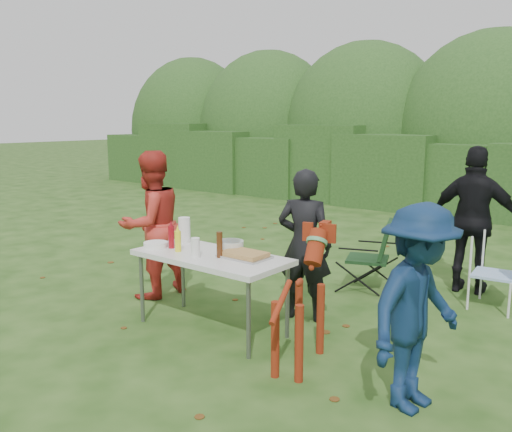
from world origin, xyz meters
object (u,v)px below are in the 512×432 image
Objects in this scene: person_cook at (304,245)px; dog at (299,303)px; beer_bottle at (220,245)px; folding_table at (211,260)px; person_black_puffy at (474,220)px; camping_chair at (368,255)px; lawn_chair at (496,271)px; person_red_jacket at (151,225)px; paper_towel_roll at (184,230)px; ketchup_bottle at (171,237)px; child at (418,308)px; mustard_bottle at (178,241)px.

dog is (0.55, -0.91, -0.23)m from person_cook.
person_cook is 6.33× the size of beer_bottle.
person_black_puffy reaches higher than folding_table.
person_black_puffy reaches higher than camping_chair.
person_black_puffy is 2.88m from dog.
lawn_chair is at bearing 125.13° from person_black_puffy.
folding_table is at bearing 79.01° from person_red_jacket.
paper_towel_roll reaches higher than lawn_chair.
folding_table is 1.76× the size of camping_chair.
person_red_jacket is 7.49× the size of ketchup_bottle.
child is at bearing -107.92° from dog.
folding_table is at bearing 40.36° from person_cook.
dog is at bearing 96.22° from child.
camping_chair is at bearing 137.26° from person_red_jacket.
person_cook is 1.32m from ketchup_bottle.
dog reaches higher than camping_chair.
folding_table is 7.50× the size of mustard_bottle.
camping_chair is (-1.48, 2.19, -0.30)m from child.
ketchup_bottle is (-2.42, -2.36, 0.44)m from lawn_chair.
person_red_jacket is (-1.22, 0.33, 0.14)m from folding_table.
child is (1.56, -0.96, -0.04)m from person_cook.
camping_chair is 2.16m from beer_bottle.
person_black_puffy is 3.29m from paper_towel_roll.
mustard_bottle is (-0.84, -0.91, 0.08)m from person_cook.
ketchup_bottle is 0.92× the size of beer_bottle.
dog is 1.69m from paper_towel_roll.
person_red_jacket reaches higher than folding_table.
folding_table is 0.99× the size of person_cook.
lawn_chair is at bearing -150.43° from person_cook.
person_black_puffy reaches higher than person_cook.
person_cook is 1.05× the size of child.
lawn_chair is 4.06× the size of mustard_bottle.
lawn_chair is (-0.13, 2.46, -0.32)m from child.
person_black_puffy is 3.09m from beer_bottle.
beer_bottle is at bearing 57.09° from camping_chair.
beer_bottle is at bearing 95.34° from child.
child is at bearing 85.68° from person_red_jacket.
person_red_jacket is (-1.74, -0.47, 0.06)m from person_cook.
child is 5.57× the size of paper_towel_roll.
child is at bearing -7.75° from paper_towel_roll.
paper_towel_roll is at bearing 126.61° from mustard_bottle.
ketchup_bottle is (-2.55, 0.10, 0.13)m from child.
folding_table is at bearing 69.13° from dog.
ketchup_bottle is at bearing -177.63° from beer_bottle.
dog reaches higher than ketchup_bottle.
mustard_bottle reaches higher than camping_chair.
person_black_puffy is at bearing -53.40° from lawn_chair.
beer_bottle is at bearing 2.37° from ketchup_bottle.
paper_towel_roll is (-2.63, 0.36, 0.15)m from child.
mustard_bottle is (-2.40, 0.05, 0.12)m from child.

